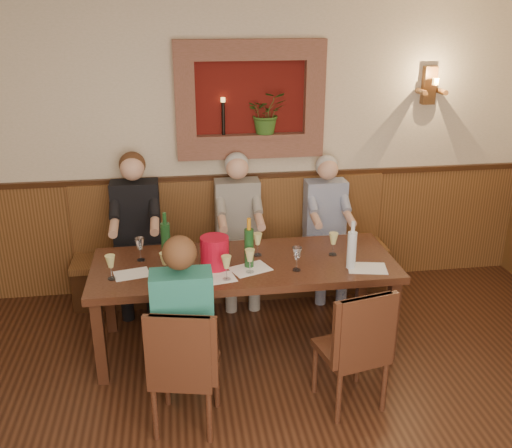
{
  "coord_description": "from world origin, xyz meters",
  "views": [
    {
      "loc": [
        -0.5,
        -2.23,
        2.66
      ],
      "look_at": [
        0.1,
        1.9,
        1.05
      ],
      "focal_mm": 40.0,
      "sensor_mm": 36.0,
      "label": 1
    }
  ],
  "objects_px": {
    "chair_near_right": "(351,370)",
    "wine_bottle_green_a": "(249,247)",
    "person_bench_right": "(326,238)",
    "spittoon_bucket": "(215,252)",
    "person_chair_front": "(184,341)",
    "dining_table": "(245,271)",
    "wine_bottle_green_b": "(166,241)",
    "water_bottle": "(352,249)",
    "chair_near_left": "(186,391)",
    "person_bench_left": "(138,245)",
    "person_bench_mid": "(239,241)",
    "bench": "(233,261)"
  },
  "relations": [
    {
      "from": "chair_near_right",
      "to": "wine_bottle_green_a",
      "type": "height_order",
      "value": "wine_bottle_green_a"
    },
    {
      "from": "person_bench_right",
      "to": "spittoon_bucket",
      "type": "bearing_deg",
      "value": -141.57
    },
    {
      "from": "person_chair_front",
      "to": "spittoon_bucket",
      "type": "relative_size",
      "value": 5.39
    },
    {
      "from": "wine_bottle_green_a",
      "to": "person_chair_front",
      "type": "bearing_deg",
      "value": -127.46
    },
    {
      "from": "dining_table",
      "to": "wine_bottle_green_b",
      "type": "bearing_deg",
      "value": 167.89
    },
    {
      "from": "person_bench_right",
      "to": "wine_bottle_green_b",
      "type": "bearing_deg",
      "value": -154.8
    },
    {
      "from": "water_bottle",
      "to": "chair_near_left",
      "type": "bearing_deg",
      "value": -151.76
    },
    {
      "from": "dining_table",
      "to": "person_bench_left",
      "type": "distance_m",
      "value": 1.22
    },
    {
      "from": "chair_near_left",
      "to": "wine_bottle_green_b",
      "type": "distance_m",
      "value": 1.24
    },
    {
      "from": "dining_table",
      "to": "chair_near_left",
      "type": "xyz_separation_m",
      "value": [
        -0.51,
        -0.92,
        -0.4
      ]
    },
    {
      "from": "person_bench_left",
      "to": "chair_near_left",
      "type": "bearing_deg",
      "value": -78.02
    },
    {
      "from": "person_bench_right",
      "to": "water_bottle",
      "type": "xyz_separation_m",
      "value": [
        -0.09,
        -1.06,
        0.35
      ]
    },
    {
      "from": "person_bench_right",
      "to": "chair_near_left",
      "type": "bearing_deg",
      "value": -128.61
    },
    {
      "from": "dining_table",
      "to": "person_bench_right",
      "type": "distance_m",
      "value": 1.23
    },
    {
      "from": "dining_table",
      "to": "person_bench_right",
      "type": "xyz_separation_m",
      "value": [
        0.9,
        0.84,
        -0.12
      ]
    },
    {
      "from": "water_bottle",
      "to": "wine_bottle_green_a",
      "type": "bearing_deg",
      "value": 170.4
    },
    {
      "from": "dining_table",
      "to": "wine_bottle_green_b",
      "type": "height_order",
      "value": "wine_bottle_green_b"
    },
    {
      "from": "person_bench_left",
      "to": "wine_bottle_green_a",
      "type": "xyz_separation_m",
      "value": [
        0.91,
        -0.92,
        0.32
      ]
    },
    {
      "from": "chair_near_right",
      "to": "water_bottle",
      "type": "height_order",
      "value": "water_bottle"
    },
    {
      "from": "person_bench_left",
      "to": "water_bottle",
      "type": "distance_m",
      "value": 2.01
    },
    {
      "from": "person_bench_left",
      "to": "person_bench_mid",
      "type": "height_order",
      "value": "person_bench_left"
    },
    {
      "from": "chair_near_left",
      "to": "person_chair_front",
      "type": "xyz_separation_m",
      "value": [
        0.0,
        0.14,
        0.29
      ]
    },
    {
      "from": "spittoon_bucket",
      "to": "water_bottle",
      "type": "distance_m",
      "value": 1.06
    },
    {
      "from": "chair_near_left",
      "to": "wine_bottle_green_b",
      "type": "relative_size",
      "value": 2.31
    },
    {
      "from": "person_bench_mid",
      "to": "chair_near_left",
      "type": "bearing_deg",
      "value": -107.65
    },
    {
      "from": "person_bench_right",
      "to": "wine_bottle_green_a",
      "type": "distance_m",
      "value": 1.32
    },
    {
      "from": "person_bench_left",
      "to": "person_bench_mid",
      "type": "bearing_deg",
      "value": 0.07
    },
    {
      "from": "bench",
      "to": "water_bottle",
      "type": "height_order",
      "value": "water_bottle"
    },
    {
      "from": "person_bench_right",
      "to": "wine_bottle_green_a",
      "type": "relative_size",
      "value": 3.37
    },
    {
      "from": "chair_near_left",
      "to": "dining_table",
      "type": "bearing_deg",
      "value": 73.38
    },
    {
      "from": "dining_table",
      "to": "wine_bottle_green_b",
      "type": "relative_size",
      "value": 5.97
    },
    {
      "from": "wine_bottle_green_b",
      "to": "dining_table",
      "type": "bearing_deg",
      "value": -12.11
    },
    {
      "from": "dining_table",
      "to": "spittoon_bucket",
      "type": "height_order",
      "value": "spittoon_bucket"
    },
    {
      "from": "person_bench_mid",
      "to": "person_chair_front",
      "type": "distance_m",
      "value": 1.71
    },
    {
      "from": "chair_near_right",
      "to": "person_bench_left",
      "type": "bearing_deg",
      "value": 119.15
    },
    {
      "from": "person_bench_right",
      "to": "wine_bottle_green_a",
      "type": "bearing_deg",
      "value": -133.29
    },
    {
      "from": "person_bench_left",
      "to": "person_bench_mid",
      "type": "distance_m",
      "value": 0.93
    },
    {
      "from": "dining_table",
      "to": "person_chair_front",
      "type": "relative_size",
      "value": 1.77
    },
    {
      "from": "chair_near_left",
      "to": "person_chair_front",
      "type": "height_order",
      "value": "person_chair_front"
    },
    {
      "from": "chair_near_left",
      "to": "water_bottle",
      "type": "relative_size",
      "value": 2.42
    },
    {
      "from": "person_chair_front",
      "to": "water_bottle",
      "type": "xyz_separation_m",
      "value": [
        1.31,
        0.56,
        0.35
      ]
    },
    {
      "from": "dining_table",
      "to": "spittoon_bucket",
      "type": "bearing_deg",
      "value": -165.58
    },
    {
      "from": "bench",
      "to": "spittoon_bucket",
      "type": "relative_size",
      "value": 11.9
    },
    {
      "from": "spittoon_bucket",
      "to": "chair_near_right",
      "type": "bearing_deg",
      "value": -42.49
    },
    {
      "from": "chair_near_left",
      "to": "person_bench_mid",
      "type": "distance_m",
      "value": 1.87
    },
    {
      "from": "bench",
      "to": "chair_near_right",
      "type": "xyz_separation_m",
      "value": [
        0.64,
        -1.81,
        -0.06
      ]
    },
    {
      "from": "wine_bottle_green_a",
      "to": "bench",
      "type": "bearing_deg",
      "value": 91.45
    },
    {
      "from": "person_bench_mid",
      "to": "spittoon_bucket",
      "type": "distance_m",
      "value": 0.99
    },
    {
      "from": "chair_near_left",
      "to": "water_bottle",
      "type": "height_order",
      "value": "water_bottle"
    },
    {
      "from": "dining_table",
      "to": "chair_near_left",
      "type": "bearing_deg",
      "value": -118.94
    }
  ]
}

